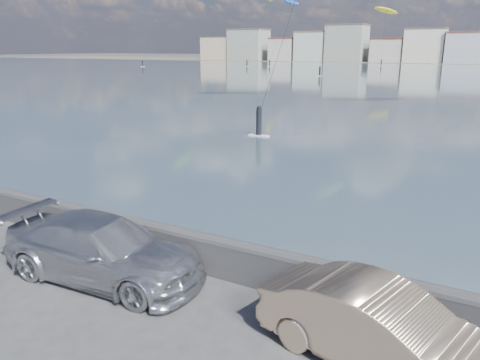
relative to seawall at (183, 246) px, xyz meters
The scene contains 7 objects.
ground 2.76m from the seawall, 90.00° to the right, with size 700.00×700.00×0.00m, color #333335.
bay_water 88.80m from the seawall, 90.00° to the left, with size 500.00×177.00×0.00m, color #3B545D.
seawall is the anchor object (origin of this frame).
car_silver 2.03m from the seawall, 131.68° to the right, with size 2.18×5.36×1.56m, color #B6B9BD.
car_champagne 5.73m from the seawall, 15.78° to the right, with size 1.60×4.59×1.51m, color tan.
kitesurfer_10 160.75m from the seawall, 101.14° to the left, with size 8.08×18.83×19.01m.
kitesurfer_15 141.23m from the seawall, 112.31° to the left, with size 8.69×11.62×20.29m.
Camera 1 is at (6.87, -6.49, 5.62)m, focal length 35.00 mm.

